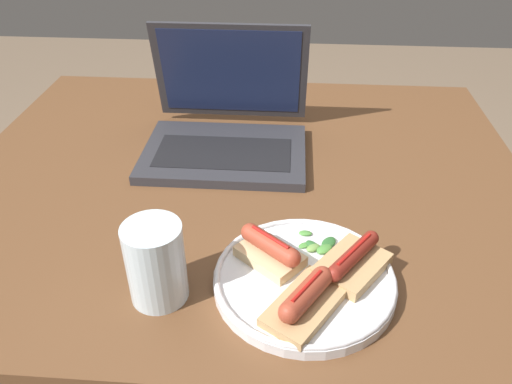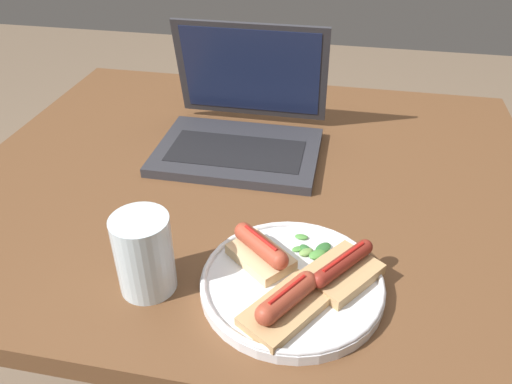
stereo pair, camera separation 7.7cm
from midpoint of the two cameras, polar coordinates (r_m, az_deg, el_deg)
desk at (r=0.97m, az=-3.84°, el=-1.61°), size 1.05×0.89×0.72m
laptop at (r=0.99m, az=-5.65°, el=7.11°), size 0.31×0.27×0.23m
plate at (r=0.69m, az=2.34°, el=-10.03°), size 0.25×0.25×0.02m
sausage_toast_left at (r=0.70m, az=-1.55°, el=-6.77°), size 0.11×0.10×0.04m
sausage_toast_middle at (r=0.64m, az=2.22°, el=-12.32°), size 0.12×0.14×0.04m
sausage_toast_right at (r=0.70m, az=7.85°, el=-8.05°), size 0.12×0.12×0.04m
salad_pile at (r=0.74m, az=4.22°, el=-6.15°), size 0.06×0.06×0.01m
drinking_glass at (r=0.67m, az=-14.68°, el=-7.97°), size 0.08×0.08×0.12m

